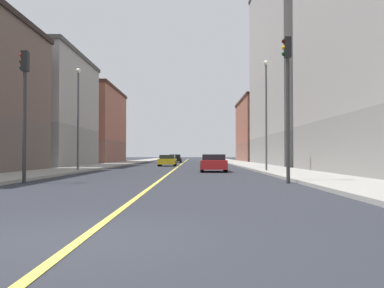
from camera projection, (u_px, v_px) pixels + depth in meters
ground_plane at (82, 239)px, 6.59m from camera, size 400.00×400.00×0.00m
sidewalk_left at (245, 164)px, 55.54m from camera, size 3.79×168.00×0.15m
sidewalk_right at (117, 164)px, 55.62m from camera, size 3.79×168.00×0.15m
lane_center_stripe at (181, 164)px, 55.58m from camera, size 0.16×154.00×0.01m
building_left_mid at (303, 65)px, 53.56m from camera, size 10.07×25.63×24.30m
building_left_far at (268, 130)px, 78.53m from camera, size 10.07×20.17×11.09m
building_right_midblock at (36, 111)px, 46.00m from camera, size 10.07×16.09×11.67m
building_right_distant at (85, 126)px, 66.71m from camera, size 10.07×18.17×11.21m
traffic_light_left_near at (287, 89)px, 19.41m from camera, size 0.40×0.32×6.44m
traffic_light_right_near at (24, 97)px, 19.46m from camera, size 0.40×0.32×5.84m
street_lamp_left_near at (266, 104)px, 31.36m from camera, size 0.36×0.36×7.83m
street_lamp_right_near at (78, 108)px, 32.20m from camera, size 0.36×0.36×7.42m
car_red at (214, 163)px, 32.30m from camera, size 2.03×4.22×1.28m
car_black at (175, 159)px, 68.91m from camera, size 1.90×4.57×1.27m
car_yellow at (167, 160)px, 48.30m from camera, size 1.91×4.18×1.22m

